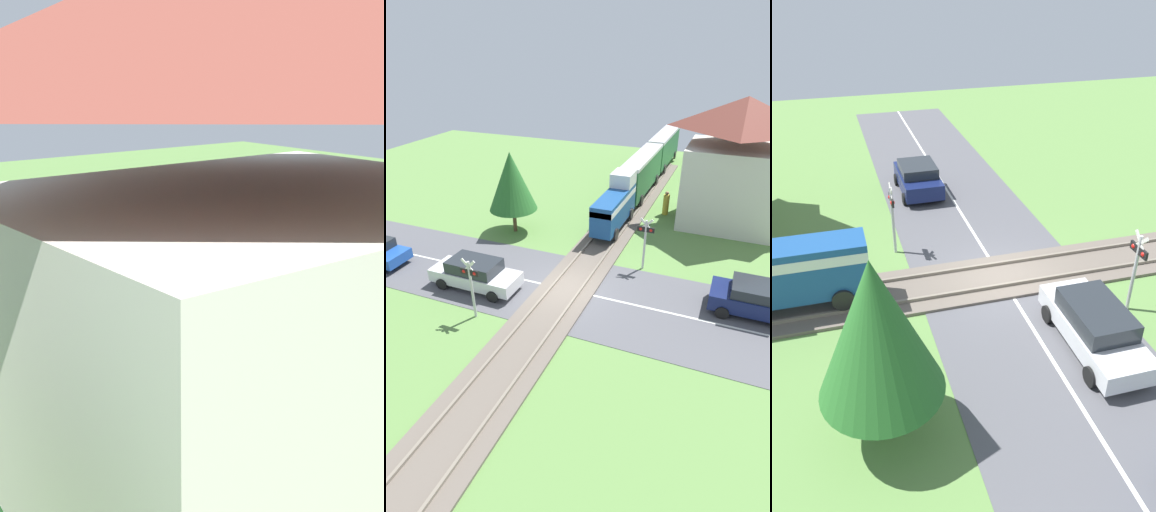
{
  "view_description": "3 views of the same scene",
  "coord_description": "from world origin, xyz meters",
  "views": [
    {
      "loc": [
        12.17,
        17.17,
        6.56
      ],
      "look_at": [
        0.0,
        1.45,
        1.2
      ],
      "focal_mm": 50.0,
      "sensor_mm": 36.0,
      "label": 1
    },
    {
      "loc": [
        6.78,
        -15.23,
        11.1
      ],
      "look_at": [
        0.0,
        1.45,
        1.2
      ],
      "focal_mm": 28.0,
      "sensor_mm": 36.0,
      "label": 2
    },
    {
      "loc": [
        -14.64,
        5.57,
        10.43
      ],
      "look_at": [
        0.0,
        1.45,
        1.2
      ],
      "focal_mm": 35.0,
      "sensor_mm": 36.0,
      "label": 3
    }
  ],
  "objects": [
    {
      "name": "crossing_signal_east_approach",
      "position": [
        2.97,
        3.52,
        1.9
      ],
      "size": [
        0.9,
        0.18,
        2.96
      ],
      "color": "#B7B7B7",
      "rests_on": "ground_plane"
    },
    {
      "name": "ground_plane",
      "position": [
        0.0,
        0.0,
        0.0
      ],
      "size": [
        60.0,
        60.0,
        0.0
      ],
      "primitive_type": "plane",
      "color": "#5B8442"
    },
    {
      "name": "car_near_crossing",
      "position": [
        -4.34,
        -1.44,
        0.8
      ],
      "size": [
        4.52,
        1.86,
        1.53
      ],
      "color": "silver",
      "rests_on": "ground_plane"
    },
    {
      "name": "road_surface",
      "position": [
        0.0,
        0.0,
        0.01
      ],
      "size": [
        48.0,
        6.4,
        0.02
      ],
      "color": "#515156",
      "rests_on": "ground_plane"
    },
    {
      "name": "station_building",
      "position": [
        6.71,
        11.47,
        3.97
      ],
      "size": [
        6.54,
        5.29,
        8.1
      ],
      "color": "beige",
      "rests_on": "ground_plane"
    },
    {
      "name": "car_behind_queue",
      "position": [
        -11.25,
        -1.44,
        0.73
      ],
      "size": [
        4.22,
        1.91,
        1.36
      ],
      "color": "#1E4CA8",
      "rests_on": "ground_plane"
    },
    {
      "name": "crossing_signal_west_approach",
      "position": [
        -2.97,
        -3.52,
        1.9
      ],
      "size": [
        0.9,
        0.18,
        2.96
      ],
      "color": "#B7B7B7",
      "rests_on": "ground_plane"
    },
    {
      "name": "track_bed",
      "position": [
        0.0,
        0.0,
        0.07
      ],
      "size": [
        2.8,
        48.0,
        0.24
      ],
      "color": "#665B51",
      "rests_on": "ground_plane"
    }
  ]
}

